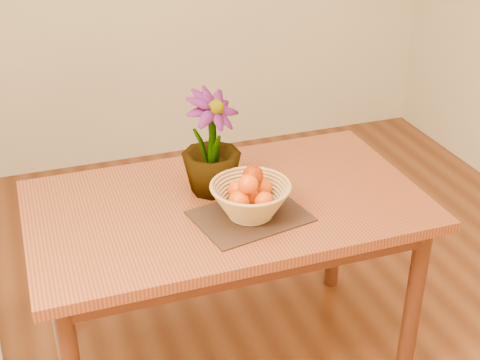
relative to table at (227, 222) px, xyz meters
name	(u,v)px	position (x,y,z in m)	size (l,w,h in m)	color
table	(227,222)	(0.00, 0.00, 0.00)	(1.40, 0.80, 0.75)	brown
placemat	(250,216)	(0.04, -0.13, 0.09)	(0.37, 0.28, 0.01)	#321F12
wicker_basket	(250,201)	(0.04, -0.13, 0.15)	(0.28, 0.28, 0.11)	#AE8848
orange_pile	(251,188)	(0.05, -0.12, 0.20)	(0.17, 0.17, 0.13)	#DB3F03
potted_plant	(211,144)	(-0.03, 0.09, 0.28)	(0.21, 0.21, 0.38)	#164F17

